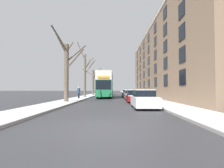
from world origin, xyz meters
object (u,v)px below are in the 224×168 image
at_px(bare_tree_left_0, 67,68).
at_px(pedestrian_left_sidewalk, 79,92).
at_px(bare_tree_left_2, 93,81).
at_px(parked_car_2, 130,95).
at_px(double_decker_bus, 105,84).
at_px(oncoming_van, 108,90).
at_px(parked_car_1, 135,96).
at_px(parked_car_0, 144,99).
at_px(parked_car_3, 127,94).
at_px(bare_tree_left_1, 85,74).
at_px(bare_tree_left_3, 97,85).

bearing_deg(bare_tree_left_0, pedestrian_left_sidewalk, 90.82).
height_order(bare_tree_left_2, parked_car_2, bare_tree_left_2).
distance_m(double_decker_bus, parked_car_2, 6.45).
xyz_separation_m(bare_tree_left_0, oncoming_van, (3.42, 27.67, -2.51)).
bearing_deg(bare_tree_left_2, parked_car_1, -70.41).
height_order(parked_car_0, oncoming_van, oncoming_van).
height_order(parked_car_1, parked_car_2, parked_car_1).
height_order(parked_car_3, pedestrian_left_sidewalk, pedestrian_left_sidewalk).
xyz_separation_m(bare_tree_left_1, bare_tree_left_2, (0.15, 10.33, -0.74)).
relative_size(bare_tree_left_3, pedestrian_left_sidewalk, 3.49).
bearing_deg(bare_tree_left_0, bare_tree_left_1, 89.98).
relative_size(parked_car_2, parked_car_3, 0.99).
distance_m(bare_tree_left_2, parked_car_0, 28.26).
bearing_deg(parked_car_2, bare_tree_left_3, 106.68).
distance_m(bare_tree_left_0, bare_tree_left_1, 11.71).
bearing_deg(bare_tree_left_1, parked_car_1, -54.01).
bearing_deg(parked_car_3, bare_tree_left_3, 111.04).
xyz_separation_m(bare_tree_left_0, parked_car_2, (7.51, 7.39, -3.11)).
height_order(double_decker_bus, parked_car_0, double_decker_bus).
xyz_separation_m(parked_car_1, parked_car_3, (0.00, 11.64, -0.00)).
height_order(bare_tree_left_0, double_decker_bus, bare_tree_left_0).
bearing_deg(parked_car_1, bare_tree_left_3, 103.62).
bearing_deg(double_decker_bus, parked_car_1, -69.72).
bearing_deg(bare_tree_left_2, parked_car_3, -50.82).
relative_size(double_decker_bus, oncoming_van, 2.11).
bearing_deg(parked_car_2, parked_car_1, -90.00).
xyz_separation_m(bare_tree_left_2, oncoming_van, (3.26, 5.64, -2.24)).
xyz_separation_m(bare_tree_left_2, parked_car_1, (7.35, -20.66, -2.83)).
distance_m(bare_tree_left_0, parked_car_0, 9.60).
height_order(bare_tree_left_0, bare_tree_left_2, bare_tree_left_0).
height_order(bare_tree_left_3, oncoming_van, bare_tree_left_3).
xyz_separation_m(bare_tree_left_0, bare_tree_left_1, (0.00, 11.70, 0.48)).
bearing_deg(bare_tree_left_2, oncoming_van, 59.98).
xyz_separation_m(bare_tree_left_3, parked_car_1, (7.62, -31.45, -2.19)).
bearing_deg(parked_car_2, double_decker_bus, 129.99).
distance_m(bare_tree_left_1, double_decker_bus, 3.97).
bearing_deg(bare_tree_left_2, bare_tree_left_1, -90.86).
relative_size(oncoming_van, pedestrian_left_sidewalk, 2.69).
xyz_separation_m(bare_tree_left_3, double_decker_bus, (3.64, -20.68, -0.39)).
height_order(double_decker_bus, parked_car_1, double_decker_bus).
relative_size(bare_tree_left_1, bare_tree_left_3, 1.50).
xyz_separation_m(bare_tree_left_2, parked_car_0, (7.35, -27.14, -2.82)).
bearing_deg(bare_tree_left_1, parked_car_3, 9.86).
bearing_deg(parked_car_3, bare_tree_left_0, -120.01).
bearing_deg(pedestrian_left_sidewalk, parked_car_1, 62.89).
bearing_deg(pedestrian_left_sidewalk, parked_car_3, 137.63).
height_order(bare_tree_left_1, double_decker_bus, bare_tree_left_1).
xyz_separation_m(bare_tree_left_1, pedestrian_left_sidewalk, (-0.10, -4.90, -3.22)).
height_order(bare_tree_left_1, parked_car_3, bare_tree_left_1).
bearing_deg(parked_car_3, pedestrian_left_sidewalk, -140.81).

